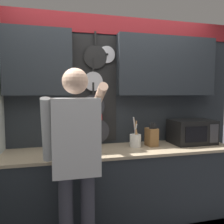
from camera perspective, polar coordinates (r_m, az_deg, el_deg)
base_cabinet_counter at (r=2.60m, az=2.91°, el=-19.13°), size 2.53×0.61×0.89m
back_wall_unit at (r=2.64m, az=1.81°, el=4.80°), size 3.10×0.20×2.41m
microwave at (r=2.86m, az=20.11°, el=-4.82°), size 0.51×0.35×0.29m
knife_block at (r=2.61m, az=10.29°, el=-6.36°), size 0.12×0.16×0.28m
utensil_crock at (r=2.54m, az=6.11°, el=-7.18°), size 0.13×0.13×0.35m
person at (r=1.85m, az=-9.36°, el=-10.32°), size 0.54×0.63×1.70m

